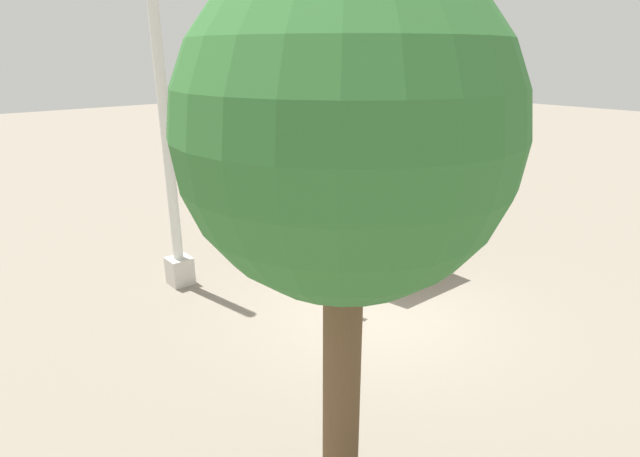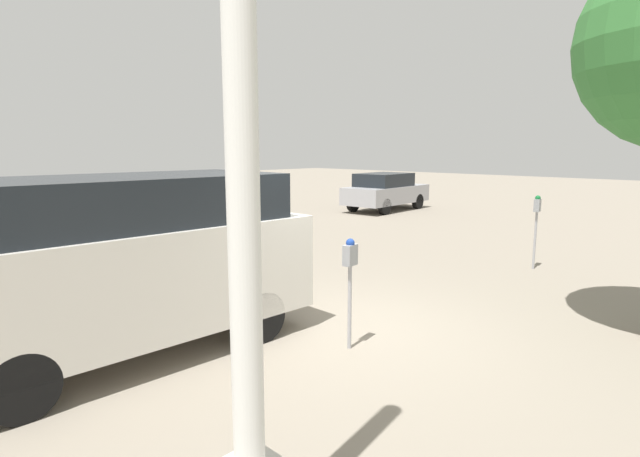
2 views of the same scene
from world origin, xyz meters
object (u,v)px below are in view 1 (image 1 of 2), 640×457
at_px(parking_meter_near, 338,256).
at_px(parked_van, 341,204).
at_px(lamp_post, 172,192).
at_px(street_tree, 346,137).

distance_m(parking_meter_near, parked_van, 2.73).
height_order(lamp_post, parked_van, lamp_post).
bearing_deg(parked_van, street_tree, 138.92).
relative_size(lamp_post, parked_van, 1.15).
relative_size(parking_meter_near, lamp_post, 0.27).
height_order(parked_van, street_tree, street_tree).
bearing_deg(street_tree, parking_meter_near, -42.36).
bearing_deg(parking_meter_near, street_tree, 127.92).
bearing_deg(lamp_post, parked_van, -104.13).
distance_m(lamp_post, parked_van, 3.71).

